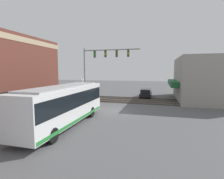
% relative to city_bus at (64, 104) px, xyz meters
% --- Properties ---
extents(ground_plane, '(120.00, 120.00, 0.00)m').
position_rel_city_bus_xyz_m(ground_plane, '(6.28, -2.80, -1.84)').
color(ground_plane, '#565659').
extents(shop_building, '(13.09, 9.84, 6.59)m').
position_rel_city_bus_xyz_m(shop_building, '(16.92, -14.59, 1.45)').
color(shop_building, gray).
rests_on(shop_building, ground).
extents(city_bus, '(10.54, 2.59, 3.33)m').
position_rel_city_bus_xyz_m(city_bus, '(0.00, 0.00, 0.00)').
color(city_bus, white).
rests_on(city_bus, ground).
extents(traffic_signal_gantry, '(0.42, 8.04, 7.81)m').
position_rel_city_bus_xyz_m(traffic_signal_gantry, '(10.65, 0.38, 4.06)').
color(traffic_signal_gantry, gray).
rests_on(traffic_signal_gantry, ground).
extents(crossing_signal, '(1.41, 1.18, 3.81)m').
position_rel_city_bus_xyz_m(crossing_signal, '(10.08, 2.95, 0.46)').
color(crossing_signal, gray).
rests_on(crossing_signal, ground).
extents(rail_track_near, '(2.60, 60.00, 0.15)m').
position_rel_city_bus_xyz_m(rail_track_near, '(12.28, -2.80, -1.81)').
color(rail_track_near, '#332D28').
rests_on(rail_track_near, ground).
extents(rail_track_far, '(2.60, 60.00, 0.15)m').
position_rel_city_bus_xyz_m(rail_track_far, '(15.48, -2.80, -1.81)').
color(rail_track_far, '#332D28').
rests_on(rail_track_far, ground).
extents(parked_car_black, '(4.75, 1.82, 1.45)m').
position_rel_city_bus_xyz_m(parked_car_black, '(17.64, -5.40, -1.16)').
color(parked_car_black, black).
rests_on(parked_car_black, ground).
extents(pedestrian_at_crossing, '(0.34, 0.34, 1.70)m').
position_rel_city_bus_xyz_m(pedestrian_at_crossing, '(11.08, 2.64, -0.97)').
color(pedestrian_at_crossing, '#473828').
rests_on(pedestrian_at_crossing, ground).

